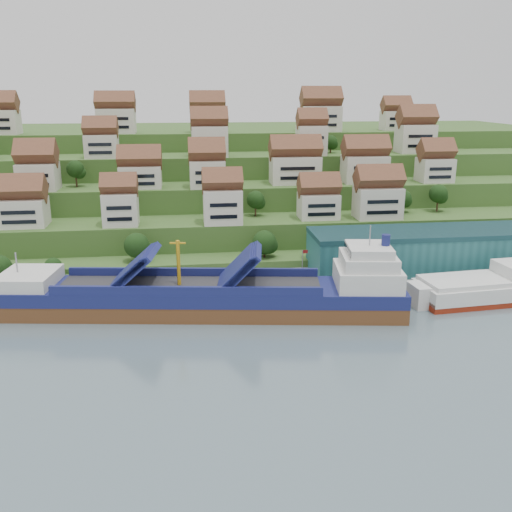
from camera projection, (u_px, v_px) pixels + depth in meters
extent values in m
plane|color=slate|center=(228.00, 312.00, 120.60)|extent=(300.00, 300.00, 0.00)
cube|color=gray|center=(306.00, 281.00, 136.97)|extent=(180.00, 14.00, 2.20)
cube|color=#2D4C1E|center=(209.00, 216.00, 201.91)|extent=(260.00, 128.00, 4.00)
cube|color=#2D4C1E|center=(208.00, 204.00, 205.68)|extent=(260.00, 118.00, 11.00)
cube|color=#2D4C1E|center=(207.00, 191.00, 212.32)|extent=(260.00, 102.00, 18.00)
cube|color=#2D4C1E|center=(206.00, 178.00, 218.95)|extent=(260.00, 86.00, 25.00)
cube|color=#2D4C1E|center=(204.00, 167.00, 226.67)|extent=(260.00, 68.00, 31.00)
cube|color=beige|center=(23.00, 212.00, 147.74)|extent=(11.99, 8.57, 7.20)
cube|color=beige|center=(121.00, 209.00, 148.52)|extent=(8.95, 7.03, 8.52)
cube|color=beige|center=(223.00, 206.00, 150.62)|extent=(10.07, 7.62, 9.10)
cube|color=beige|center=(318.00, 206.00, 156.84)|extent=(10.71, 7.73, 6.85)
cube|color=beige|center=(378.00, 203.00, 157.04)|extent=(12.28, 8.26, 8.55)
cube|color=beige|center=(38.00, 177.00, 159.94)|extent=(10.55, 8.98, 7.50)
cube|color=beige|center=(141.00, 177.00, 163.54)|extent=(11.87, 7.90, 6.29)
cube|color=beige|center=(207.00, 174.00, 164.04)|extent=(10.02, 8.56, 7.76)
cube|color=beige|center=(295.00, 170.00, 170.67)|extent=(14.63, 8.36, 8.13)
cube|color=beige|center=(365.00, 169.00, 172.49)|extent=(13.16, 8.18, 8.11)
cube|color=beige|center=(435.00, 170.00, 174.21)|extent=(9.89, 8.04, 7.15)
cube|color=beige|center=(102.00, 146.00, 174.47)|extent=(9.82, 7.30, 7.05)
cube|color=beige|center=(210.00, 141.00, 177.29)|extent=(11.02, 7.79, 9.36)
cube|color=beige|center=(311.00, 140.00, 181.24)|extent=(9.01, 7.14, 9.30)
cube|color=beige|center=(415.00, 139.00, 188.75)|extent=(11.62, 8.47, 9.16)
cube|color=beige|center=(1.00, 122.00, 187.18)|extent=(11.47, 8.03, 7.83)
cube|color=beige|center=(116.00, 121.00, 191.19)|extent=(12.59, 7.51, 8.10)
cube|color=beige|center=(208.00, 121.00, 195.80)|extent=(11.53, 8.15, 7.68)
cube|color=beige|center=(321.00, 119.00, 200.12)|extent=(13.48, 8.73, 8.68)
cube|color=beige|center=(395.00, 121.00, 206.70)|extent=(9.93, 7.05, 6.74)
ellipsoid|color=#193812|center=(264.00, 242.00, 144.61)|extent=(6.16, 6.16, 6.16)
ellipsoid|color=#193812|center=(137.00, 245.00, 140.87)|extent=(6.27, 6.27, 6.27)
ellipsoid|color=#193812|center=(403.00, 199.00, 163.90)|extent=(5.00, 5.00, 5.00)
ellipsoid|color=#193812|center=(438.00, 194.00, 164.83)|extent=(5.34, 5.34, 5.34)
ellipsoid|color=#193812|center=(255.00, 200.00, 159.12)|extent=(5.02, 5.02, 5.02)
ellipsoid|color=#193812|center=(346.00, 162.00, 175.91)|extent=(4.28, 4.28, 4.28)
ellipsoid|color=#193812|center=(42.00, 173.00, 165.03)|extent=(5.70, 5.70, 5.70)
ellipsoid|color=#193812|center=(75.00, 169.00, 164.54)|extent=(5.05, 5.05, 5.05)
ellipsoid|color=#193812|center=(313.00, 137.00, 188.63)|extent=(4.67, 4.67, 4.67)
ellipsoid|color=#193812|center=(331.00, 142.00, 187.83)|extent=(4.50, 4.50, 4.50)
ellipsoid|color=#193812|center=(53.00, 267.00, 132.38)|extent=(4.20, 4.20, 4.20)
cube|color=#256265|center=(431.00, 249.00, 141.01)|extent=(60.00, 15.00, 10.00)
cylinder|color=gray|center=(302.00, 267.00, 130.54)|extent=(0.16, 0.16, 8.00)
cube|color=maroon|center=(305.00, 252.00, 129.60)|extent=(1.20, 0.05, 0.80)
cube|color=brown|center=(201.00, 308.00, 120.04)|extent=(85.58, 24.69, 5.42)
cube|color=navy|center=(200.00, 292.00, 119.01)|extent=(85.59, 24.82, 2.82)
cube|color=silver|center=(29.00, 279.00, 118.74)|extent=(12.46, 13.76, 2.82)
cube|color=#262628|center=(190.00, 285.00, 118.64)|extent=(55.24, 18.52, 0.33)
cube|color=navy|center=(132.00, 268.00, 117.77)|extent=(9.72, 12.99, 7.50)
cube|color=navy|center=(236.00, 269.00, 117.47)|extent=(9.31, 12.93, 7.92)
cylinder|color=gold|center=(179.00, 263.00, 117.33)|extent=(0.86, 0.86, 9.76)
cube|color=silver|center=(368.00, 277.00, 117.55)|extent=(14.61, 14.06, 4.34)
cube|color=silver|center=(369.00, 261.00, 116.58)|extent=(12.28, 12.47, 2.71)
cube|color=silver|center=(369.00, 250.00, 115.94)|extent=(9.95, 10.88, 1.95)
cylinder|color=navy|center=(386.00, 240.00, 115.31)|extent=(1.96, 1.96, 2.39)
cube|color=maroon|center=(484.00, 298.00, 127.18)|extent=(31.33, 13.86, 2.64)
cube|color=silver|center=(485.00, 288.00, 126.55)|extent=(31.34, 13.97, 3.25)
cube|color=silver|center=(486.00, 280.00, 125.98)|extent=(29.71, 12.61, 1.22)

